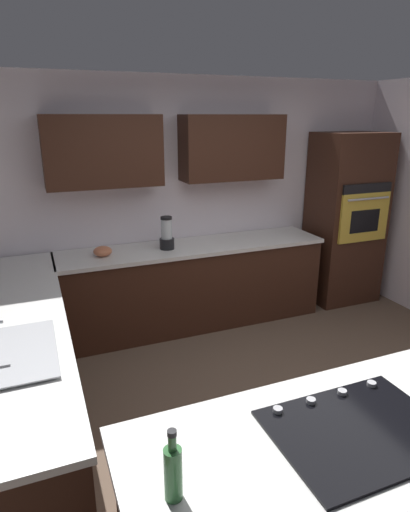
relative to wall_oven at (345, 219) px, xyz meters
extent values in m
plane|color=brown|center=(1.85, 1.72, -1.01)|extent=(14.00, 14.00, 0.00)
cube|color=silver|center=(1.85, -0.38, 0.29)|extent=(6.00, 0.10, 2.60)
cube|color=#381E14|center=(1.45, -0.16, 0.86)|extent=(1.10, 0.34, 0.67)
cube|color=#381E14|center=(2.80, -0.16, 0.86)|extent=(1.10, 0.34, 0.67)
cube|color=#381E14|center=(1.95, 0.00, -0.58)|extent=(2.80, 0.60, 0.86)
cube|color=silver|center=(1.95, 0.00, -0.13)|extent=(2.84, 0.64, 0.04)
cube|color=#381E14|center=(3.67, 1.17, -0.58)|extent=(0.60, 2.90, 0.86)
cube|color=silver|center=(3.67, 1.17, -0.13)|extent=(0.64, 2.94, 0.04)
cube|color=silver|center=(2.27, 2.91, -0.13)|extent=(2.08, 0.89, 0.04)
cube|color=#381E14|center=(0.00, 0.00, 0.00)|extent=(0.80, 0.60, 2.02)
cube|color=gold|center=(0.00, 0.31, 0.09)|extent=(0.66, 0.03, 0.56)
cube|color=black|center=(0.00, 0.32, 0.05)|extent=(0.40, 0.01, 0.26)
cube|color=black|center=(0.00, 0.31, 0.42)|extent=(0.66, 0.02, 0.11)
cylinder|color=silver|center=(0.00, 0.35, 0.31)|extent=(0.56, 0.02, 0.02)
cube|color=#515456|center=(3.67, 1.51, -0.10)|extent=(0.40, 0.30, 0.02)
cube|color=#515456|center=(3.67, 1.85, -0.10)|extent=(0.40, 0.30, 0.02)
cube|color=#B7BABF|center=(3.67, 1.68, -0.10)|extent=(0.46, 0.70, 0.01)
cube|color=black|center=(2.27, 2.91, -0.11)|extent=(0.76, 0.56, 0.01)
cylinder|color=#B2B2B7|center=(2.00, 2.68, -0.09)|extent=(0.04, 0.04, 0.02)
cylinder|color=#B2B2B7|center=(2.18, 2.68, -0.09)|extent=(0.04, 0.04, 0.02)
cylinder|color=#B2B2B7|center=(2.36, 2.68, -0.09)|extent=(0.04, 0.04, 0.02)
cylinder|color=#B2B2B7|center=(2.54, 2.68, -0.09)|extent=(0.04, 0.04, 0.02)
cylinder|color=black|center=(2.25, 0.01, -0.06)|extent=(0.15, 0.15, 0.11)
cylinder|color=silver|center=(2.25, 0.01, 0.10)|extent=(0.11, 0.11, 0.20)
cylinder|color=black|center=(2.25, 0.01, 0.21)|extent=(0.12, 0.12, 0.03)
ellipsoid|color=#CC724C|center=(2.90, 0.01, -0.06)|extent=(0.18, 0.18, 0.10)
cylinder|color=#336B38|center=(3.12, 2.93, -0.01)|extent=(0.07, 0.07, 0.21)
cylinder|color=#336B38|center=(3.12, 2.93, 0.13)|extent=(0.03, 0.03, 0.06)
cylinder|color=black|center=(3.12, 2.93, 0.17)|extent=(0.03, 0.03, 0.02)
camera|label=1|loc=(3.47, 4.09, 1.19)|focal=30.38mm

